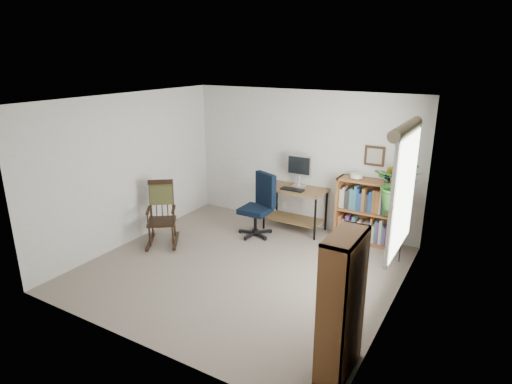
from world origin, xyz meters
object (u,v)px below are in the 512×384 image
Objects in this scene: desk at (295,209)px; low_bookshelf at (367,211)px; tall_bookshelf at (342,306)px; office_chair at (255,205)px; rocking_chair at (161,213)px.

desk is 1.25m from low_bookshelf.
office_chair is at bearing 134.16° from tall_bookshelf.
office_chair reaches higher than rocking_chair.
office_chair is 1.03× the size of low_bookshelf.
low_bookshelf reaches higher than rocking_chair.
tall_bookshelf is at bearing -57.77° from desk.
rocking_chair is 0.73× the size of tall_bookshelf.
tall_bookshelf is (1.89, -3.00, 0.34)m from desk.
tall_bookshelf is at bearing -58.05° from rocking_chair.
low_bookshelf is at bearing 5.55° from desk.
desk is 0.76m from office_chair.
desk is 0.73× the size of tall_bookshelf.
tall_bookshelf reaches higher than desk.
rocking_chair is (-1.14, -1.05, -0.02)m from office_chair.
office_chair is 1.55m from rocking_chair.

